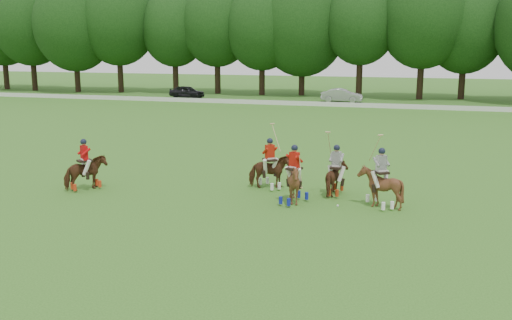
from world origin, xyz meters
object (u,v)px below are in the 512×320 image
(polo_red_b, at_px, (270,171))
(polo_stripe_b, at_px, (380,186))
(polo_ball, at_px, (338,206))
(polo_stripe_a, at_px, (336,177))
(car_left, at_px, (187,92))
(polo_red_c, at_px, (294,183))
(car_mid, at_px, (342,95))
(polo_red_a, at_px, (85,172))

(polo_red_b, height_order, polo_stripe_b, polo_stripe_b)
(polo_ball, bearing_deg, polo_stripe_b, 14.76)
(polo_stripe_a, bearing_deg, car_left, 121.04)
(polo_red_b, distance_m, polo_stripe_b, 4.98)
(polo_red_b, bearing_deg, polo_red_c, -53.02)
(car_mid, relative_size, polo_stripe_a, 1.64)
(car_left, relative_size, polo_red_b, 1.50)
(car_mid, bearing_deg, polo_ball, -172.27)
(car_left, distance_m, polo_ball, 45.61)
(car_left, distance_m, polo_stripe_a, 43.97)
(car_mid, relative_size, polo_red_a, 1.97)
(car_left, bearing_deg, car_mid, -81.51)
(polo_red_a, bearing_deg, car_mid, 82.53)
(car_left, height_order, polo_ball, car_left)
(car_left, xyz_separation_m, car_mid, (17.64, 0.00, 0.01))
(car_mid, height_order, polo_stripe_a, polo_stripe_a)
(car_mid, xyz_separation_m, polo_red_b, (2.17, -37.40, 0.06))
(polo_red_c, relative_size, polo_ball, 25.65)
(polo_red_a, bearing_deg, polo_stripe_a, 11.83)
(polo_red_b, height_order, polo_ball, polo_red_b)
(polo_red_c, distance_m, polo_stripe_a, 2.19)
(polo_red_b, distance_m, polo_ball, 3.83)
(polo_ball, bearing_deg, polo_red_a, -177.56)
(polo_red_b, bearing_deg, polo_stripe_a, -5.52)
(polo_stripe_a, bearing_deg, polo_red_c, -128.26)
(polo_red_a, relative_size, polo_stripe_b, 0.77)
(car_left, bearing_deg, polo_ball, -141.21)
(car_left, height_order, polo_red_c, polo_red_c)
(polo_red_c, bearing_deg, car_mid, 95.33)
(polo_stripe_a, bearing_deg, car_mid, 97.61)
(car_left, xyz_separation_m, polo_stripe_b, (24.54, -38.97, 0.12))
(polo_red_a, relative_size, polo_red_b, 0.80)
(polo_red_a, height_order, polo_stripe_a, polo_stripe_a)
(polo_red_a, distance_m, polo_ball, 10.63)
(polo_red_c, height_order, polo_stripe_b, polo_stripe_b)
(polo_red_b, distance_m, polo_red_c, 2.50)
(car_left, xyz_separation_m, polo_red_b, (19.81, -37.40, 0.07))
(polo_red_b, bearing_deg, polo_stripe_b, -18.37)
(car_mid, height_order, polo_ball, car_mid)
(car_mid, height_order, polo_stripe_b, polo_stripe_b)
(polo_red_a, height_order, polo_stripe_b, polo_stripe_b)
(car_left, distance_m, polo_red_a, 41.72)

